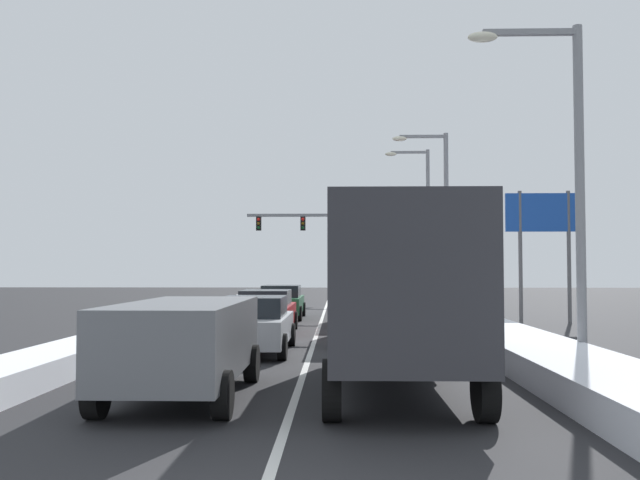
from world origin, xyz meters
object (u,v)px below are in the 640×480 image
object	(u,v)px
box_truck_right_lane_nearest	(394,288)
suv_white_right_lane_second	(370,308)
suv_maroon_right_lane_third	(364,299)
street_lamp_right_far	(423,214)
street_lamp_right_mid	(439,207)
roadside_sign_right	(544,226)
sedan_navy_right_lane_fourth	(362,299)
sedan_silver_center_lane_second	(254,324)
traffic_light_gantry	(345,233)
suv_gray_center_lane_nearest	(185,339)
street_lamp_right_near	(563,160)
sedan_red_center_lane_third	(266,311)
sedan_green_center_lane_fourth	(282,302)

from	to	relation	value
box_truck_right_lane_nearest	suv_white_right_lane_second	bearing A→B (deg)	90.37
suv_maroon_right_lane_third	street_lamp_right_far	distance (m)	13.97
suv_white_right_lane_second	street_lamp_right_mid	xyz separation A→B (m)	(3.80, 10.95, 4.16)
box_truck_right_lane_nearest	roadside_sign_right	bearing A→B (deg)	64.65
sedan_navy_right_lane_fourth	sedan_silver_center_lane_second	distance (m)	16.07
traffic_light_gantry	roadside_sign_right	bearing A→B (deg)	-65.95
suv_maroon_right_lane_third	suv_gray_center_lane_nearest	size ratio (longest dim) A/B	1.00
suv_maroon_right_lane_third	traffic_light_gantry	xyz separation A→B (m)	(-0.62, 18.78, 3.71)
sedan_silver_center_lane_second	street_lamp_right_near	world-z (taller)	street_lamp_right_near
suv_maroon_right_lane_third	roadside_sign_right	distance (m)	8.10
suv_gray_center_lane_nearest	street_lamp_right_near	distance (m)	9.57
street_lamp_right_mid	sedan_navy_right_lane_fourth	bearing A→B (deg)	154.09
traffic_light_gantry	street_lamp_right_mid	bearing A→B (deg)	-73.20
suv_white_right_lane_second	suv_maroon_right_lane_third	world-z (taller)	same
suv_white_right_lane_second	suv_gray_center_lane_nearest	xyz separation A→B (m)	(-3.66, -9.42, 0.00)
sedan_red_center_lane_third	roadside_sign_right	size ratio (longest dim) A/B	0.82
traffic_light_gantry	street_lamp_right_near	size ratio (longest dim) A/B	1.34
sedan_red_center_lane_third	street_lamp_right_mid	xyz separation A→B (m)	(7.31, 8.40, 4.41)
sedan_red_center_lane_third	street_lamp_right_far	xyz separation A→B (m)	(7.55, 16.63, 4.76)
street_lamp_right_far	suv_maroon_right_lane_third	bearing A→B (deg)	-107.42
sedan_green_center_lane_fourth	roadside_sign_right	world-z (taller)	roadside_sign_right
sedan_silver_center_lane_second	sedan_red_center_lane_third	size ratio (longest dim) A/B	1.00
sedan_navy_right_lane_fourth	suv_gray_center_lane_nearest	world-z (taller)	suv_gray_center_lane_nearest
suv_gray_center_lane_nearest	roadside_sign_right	world-z (taller)	roadside_sign_right
roadside_sign_right	street_lamp_right_mid	bearing A→B (deg)	134.72
suv_white_right_lane_second	suv_maroon_right_lane_third	size ratio (longest dim) A/B	1.00
suv_gray_center_lane_nearest	roadside_sign_right	bearing A→B (deg)	55.81
suv_white_right_lane_second	sedan_silver_center_lane_second	size ratio (longest dim) A/B	1.09
suv_maroon_right_lane_third	sedan_green_center_lane_fourth	world-z (taller)	suv_maroon_right_lane_third
street_lamp_right_mid	roadside_sign_right	xyz separation A→B (m)	(3.78, -3.82, -1.16)
sedan_silver_center_lane_second	roadside_sign_right	size ratio (longest dim) A/B	0.82
sedan_red_center_lane_third	traffic_light_gantry	world-z (taller)	traffic_light_gantry
sedan_silver_center_lane_second	street_lamp_right_mid	world-z (taller)	street_lamp_right_mid
box_truck_right_lane_nearest	street_lamp_right_near	world-z (taller)	street_lamp_right_near
sedan_green_center_lane_fourth	suv_gray_center_lane_nearest	bearing A→B (deg)	-90.32
roadside_sign_right	sedan_silver_center_lane_second	bearing A→B (deg)	-136.95
sedan_red_center_lane_third	street_lamp_right_far	distance (m)	18.87
sedan_navy_right_lane_fourth	street_lamp_right_mid	bearing A→B (deg)	-25.91
box_truck_right_lane_nearest	sedan_silver_center_lane_second	distance (m)	6.75
suv_gray_center_lane_nearest	sedan_green_center_lane_fourth	distance (m)	18.92
box_truck_right_lane_nearest	street_lamp_right_far	size ratio (longest dim) A/B	0.77
street_lamp_right_mid	roadside_sign_right	size ratio (longest dim) A/B	1.58
roadside_sign_right	sedan_red_center_lane_third	bearing A→B (deg)	-157.59
street_lamp_right_near	roadside_sign_right	bearing A→B (deg)	75.17
sedan_green_center_lane_fourth	street_lamp_right_near	xyz separation A→B (m)	(7.79, -15.02, 4.00)
suv_white_right_lane_second	sedan_red_center_lane_third	world-z (taller)	suv_white_right_lane_second
sedan_red_center_lane_third	traffic_light_gantry	distance (m)	23.32
suv_white_right_lane_second	roadside_sign_right	size ratio (longest dim) A/B	0.89
sedan_silver_center_lane_second	sedan_red_center_lane_third	world-z (taller)	same
suv_gray_center_lane_nearest	street_lamp_right_mid	bearing A→B (deg)	69.89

